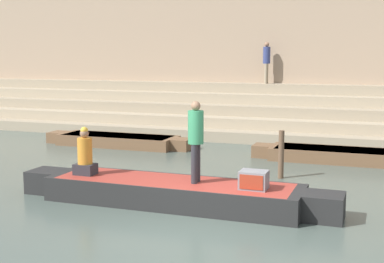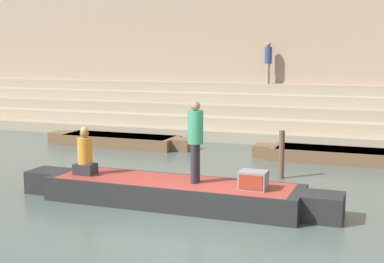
% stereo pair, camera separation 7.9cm
% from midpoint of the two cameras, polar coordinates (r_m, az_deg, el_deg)
% --- Properties ---
extents(ground_plane, '(120.00, 120.00, 0.00)m').
position_cam_midpoint_polar(ground_plane, '(9.80, 0.36, -10.72)').
color(ground_plane, '#47544C').
extents(ghat_steps, '(36.00, 3.96, 2.00)m').
position_cam_midpoint_polar(ghat_steps, '(21.25, 11.45, 1.41)').
color(ghat_steps, gray).
rests_on(ghat_steps, ground).
extents(back_wall, '(34.20, 1.28, 6.01)m').
position_cam_midpoint_polar(back_wall, '(23.14, 12.38, 7.49)').
color(back_wall, tan).
rests_on(back_wall, ground).
extents(rowboat_main, '(7.08, 1.51, 0.52)m').
position_cam_midpoint_polar(rowboat_main, '(11.49, -2.26, -6.45)').
color(rowboat_main, black).
rests_on(rowboat_main, ground).
extents(person_standing, '(0.33, 0.33, 1.72)m').
position_cam_midpoint_polar(person_standing, '(11.08, 0.20, -0.46)').
color(person_standing, '#28282D').
rests_on(person_standing, rowboat_main).
extents(person_rowing, '(0.46, 0.36, 1.08)m').
position_cam_midpoint_polar(person_rowing, '(12.17, -11.53, -2.50)').
color(person_rowing, '#28282D').
rests_on(person_rowing, rowboat_main).
extents(tv_set, '(0.55, 0.44, 0.37)m').
position_cam_midpoint_polar(tv_set, '(10.76, 6.39, -5.16)').
color(tv_set, slate).
rests_on(tv_set, rowboat_main).
extents(moored_boat_shore, '(5.27, 1.34, 0.38)m').
position_cam_midpoint_polar(moored_boat_shore, '(16.62, 15.36, -2.41)').
color(moored_boat_shore, brown).
rests_on(moored_boat_shore, ground).
extents(moored_boat_distant, '(5.44, 1.34, 0.38)m').
position_cam_midpoint_polar(moored_boat_distant, '(18.97, -8.06, -0.91)').
color(moored_boat_distant, brown).
rests_on(moored_boat_distant, ground).
extents(mooring_post, '(0.15, 0.15, 1.25)m').
position_cam_midpoint_polar(mooring_post, '(13.98, 9.33, -2.43)').
color(mooring_post, brown).
rests_on(mooring_post, ground).
extents(person_on_steps, '(0.30, 0.30, 1.71)m').
position_cam_midpoint_polar(person_on_steps, '(22.44, 7.86, 7.63)').
color(person_on_steps, gray).
rests_on(person_on_steps, ghat_steps).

